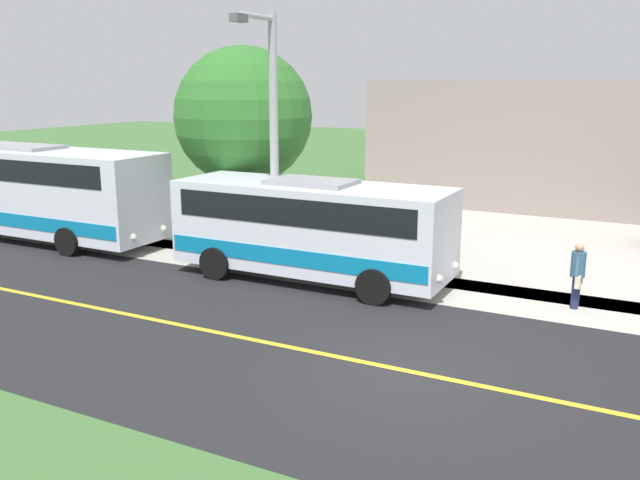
{
  "coord_description": "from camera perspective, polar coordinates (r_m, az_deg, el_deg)",
  "views": [
    {
      "loc": [
        11.12,
        3.95,
        5.3
      ],
      "look_at": [
        -3.5,
        -3.53,
        1.4
      ],
      "focal_mm": 37.66,
      "sensor_mm": 36.0,
      "label": 1
    }
  ],
  "objects": [
    {
      "name": "sidewalk",
      "position": [
        17.61,
        12.89,
        -4.5
      ],
      "size": [
        2.4,
        100.0,
        0.01
      ],
      "primitive_type": "cube",
      "color": "#B2ADA3",
      "rests_on": "ground"
    },
    {
      "name": "transit_bus_rear",
      "position": [
        25.43,
        -24.17,
        4.17
      ],
      "size": [
        2.78,
        11.45,
        3.19
      ],
      "color": "silver",
      "rests_on": "ground"
    },
    {
      "name": "pedestrian_with_bags",
      "position": [
        17.08,
        21.04,
        -2.67
      ],
      "size": [
        0.72,
        0.34,
        1.59
      ],
      "color": "#1E2347",
      "rests_on": "ground"
    },
    {
      "name": "commercial_building",
      "position": [
        32.83,
        20.89,
        7.91
      ],
      "size": [
        10.0,
        16.42,
        5.35
      ],
      "primitive_type": "cube",
      "color": "gray",
      "rests_on": "ground"
    },
    {
      "name": "parking_lot_surface",
      "position": [
        24.13,
        24.14,
        -0.51
      ],
      "size": [
        14.0,
        36.0,
        0.01
      ],
      "primitive_type": "cube",
      "color": "#B2ADA3",
      "rests_on": "ground"
    },
    {
      "name": "ground_plane",
      "position": [
        12.94,
        7.0,
        -10.93
      ],
      "size": [
        120.0,
        120.0,
        0.0
      ],
      "primitive_type": "plane",
      "color": "#3D6633"
    },
    {
      "name": "shuttle_bus_front",
      "position": [
        18.08,
        -0.72,
        1.29
      ],
      "size": [
        2.68,
        7.67,
        2.75
      ],
      "color": "silver",
      "rests_on": "ground"
    },
    {
      "name": "road_centre_line",
      "position": [
        12.93,
        7.0,
        -10.9
      ],
      "size": [
        0.16,
        100.0,
        0.0
      ],
      "primitive_type": "cube",
      "color": "gold",
      "rests_on": "ground"
    },
    {
      "name": "tree_curbside",
      "position": [
        22.25,
        -6.54,
        10.37
      ],
      "size": [
        4.48,
        4.48,
        6.43
      ],
      "color": "#4C3826",
      "rests_on": "ground"
    },
    {
      "name": "road_surface",
      "position": [
        12.94,
        7.0,
        -10.92
      ],
      "size": [
        8.0,
        100.0,
        0.01
      ],
      "primitive_type": "cube",
      "color": "black",
      "rests_on": "ground"
    },
    {
      "name": "street_light_pole",
      "position": [
        18.74,
        -4.16,
        9.14
      ],
      "size": [
        1.97,
        0.24,
        7.07
      ],
      "color": "#9E9EA3",
      "rests_on": "ground"
    }
  ]
}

